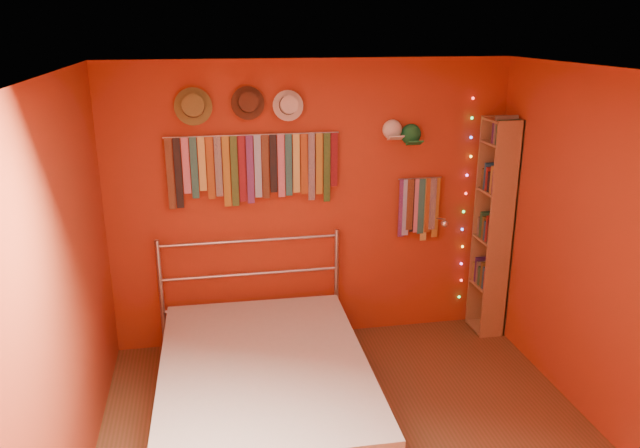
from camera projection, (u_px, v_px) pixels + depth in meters
back_wall at (312, 205)px, 5.46m from camera, size 3.50×0.02×2.50m
right_wall at (617, 263)px, 4.14m from camera, size 0.02×3.50×2.50m
left_wall at (61, 306)px, 3.52m from camera, size 0.02×3.50×2.50m
ceiling at (366, 74)px, 3.44m from camera, size 3.50×3.50×0.02m
tie_rack at (254, 166)px, 5.19m from camera, size 1.45×0.03×0.60m
small_tie_rack at (419, 206)px, 5.59m from camera, size 0.40×0.03×0.59m
fedora_olive at (193, 106)px, 4.92m from camera, size 0.30×0.16×0.30m
fedora_brown at (248, 103)px, 5.00m from camera, size 0.27×0.15×0.27m
fedora_white at (289, 105)px, 5.07m from camera, size 0.25×0.14×0.25m
cap_white at (392, 130)px, 5.34m from camera, size 0.18×0.22×0.18m
cap_green at (411, 135)px, 5.38m from camera, size 0.18×0.23×0.18m
fairy_lights at (466, 203)px, 5.69m from camera, size 0.06×0.02×1.91m
reading_lamp at (443, 223)px, 5.51m from camera, size 0.06×0.28×0.08m
bookshelf at (497, 227)px, 5.62m from camera, size 0.25×0.34×2.00m
bed at (265, 386)px, 4.56m from camera, size 1.61×2.17×1.04m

